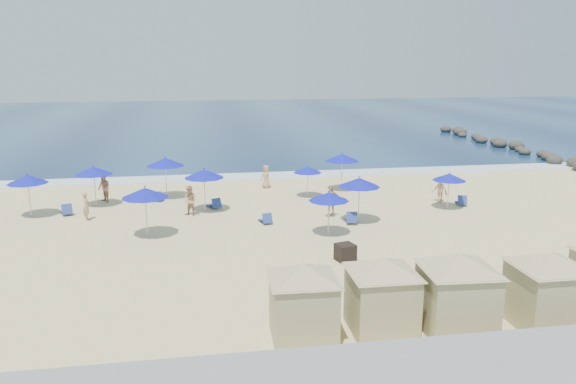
# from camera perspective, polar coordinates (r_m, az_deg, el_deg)

# --- Properties ---
(ground) EXTENTS (160.00, 160.00, 0.00)m
(ground) POSITION_cam_1_polar(r_m,az_deg,el_deg) (27.18, 3.51, -4.94)
(ground) COLOR beige
(ground) RESTS_ON ground
(ocean) EXTENTS (160.00, 80.00, 0.06)m
(ocean) POSITION_cam_1_polar(r_m,az_deg,el_deg) (80.79, -5.29, 7.27)
(ocean) COLOR #0E254D
(ocean) RESTS_ON ground
(surf_line) EXTENTS (160.00, 2.50, 0.08)m
(surf_line) POSITION_cam_1_polar(r_m,az_deg,el_deg) (41.92, -1.22, 1.68)
(surf_line) COLOR white
(surf_line) RESTS_ON ground
(seawall) EXTENTS (160.00, 6.10, 1.22)m
(seawall) POSITION_cam_1_polar(r_m,az_deg,el_deg) (15.23, 15.56, -18.32)
(seawall) COLOR gray
(seawall) RESTS_ON ground
(rock_jetty) EXTENTS (2.56, 26.66, 0.96)m
(rock_jetty) POSITION_cam_1_polar(r_m,az_deg,el_deg) (58.85, 21.23, 4.48)
(rock_jetty) COLOR #2A2623
(rock_jetty) RESTS_ON ground
(trash_bin) EXTENTS (0.92, 0.92, 0.75)m
(trash_bin) POSITION_cam_1_polar(r_m,az_deg,el_deg) (24.52, 5.83, -6.13)
(trash_bin) COLOR black
(trash_bin) RESTS_ON ground
(cabana_0) EXTENTS (4.28, 4.28, 2.69)m
(cabana_0) POSITION_cam_1_polar(r_m,az_deg,el_deg) (17.58, 1.56, -10.06)
(cabana_0) COLOR tan
(cabana_0) RESTS_ON ground
(cabana_1) EXTENTS (4.32, 4.32, 2.71)m
(cabana_1) POSITION_cam_1_polar(r_m,az_deg,el_deg) (18.25, 9.55, -9.30)
(cabana_1) COLOR tan
(cabana_1) RESTS_ON ground
(cabana_2) EXTENTS (4.58, 4.58, 2.88)m
(cabana_2) POSITION_cam_1_polar(r_m,az_deg,el_deg) (18.71, 16.86, -8.81)
(cabana_2) COLOR tan
(cabana_2) RESTS_ON ground
(cabana_3) EXTENTS (4.46, 4.46, 2.80)m
(cabana_3) POSITION_cam_1_polar(r_m,az_deg,el_deg) (20.10, 24.94, -8.09)
(cabana_3) COLOR tan
(cabana_3) RESTS_ON ground
(umbrella_0) EXTENTS (2.17, 2.17, 2.47)m
(umbrella_0) POSITION_cam_1_polar(r_m,az_deg,el_deg) (33.72, -24.96, 1.19)
(umbrella_0) COLOR #A5A8AD
(umbrella_0) RESTS_ON ground
(umbrella_1) EXTENTS (2.19, 2.19, 2.50)m
(umbrella_1) POSITION_cam_1_polar(r_m,az_deg,el_deg) (34.74, -19.15, 2.07)
(umbrella_1) COLOR #A5A8AD
(umbrella_1) RESTS_ON ground
(umbrella_2) EXTENTS (2.28, 2.28, 2.60)m
(umbrella_2) POSITION_cam_1_polar(r_m,az_deg,el_deg) (27.86, -14.32, -0.07)
(umbrella_2) COLOR #A5A8AD
(umbrella_2) RESTS_ON ground
(umbrella_3) EXTENTS (2.34, 2.34, 2.67)m
(umbrella_3) POSITION_cam_1_polar(r_m,az_deg,el_deg) (35.59, -12.37, 3.00)
(umbrella_3) COLOR #A5A8AD
(umbrella_3) RESTS_ON ground
(umbrella_4) EXTENTS (2.26, 2.26, 2.57)m
(umbrella_4) POSITION_cam_1_polar(r_m,az_deg,el_deg) (31.97, -8.52, 1.85)
(umbrella_4) COLOR #A5A8AD
(umbrella_4) RESTS_ON ground
(umbrella_5) EXTENTS (2.01, 2.01, 2.29)m
(umbrella_5) POSITION_cam_1_polar(r_m,az_deg,el_deg) (27.44, 4.17, -0.47)
(umbrella_5) COLOR #A5A8AD
(umbrella_5) RESTS_ON ground
(umbrella_6) EXTENTS (1.80, 1.80, 2.05)m
(umbrella_6) POSITION_cam_1_polar(r_m,az_deg,el_deg) (35.15, 2.00, 2.29)
(umbrella_6) COLOR #A5A8AD
(umbrella_6) RESTS_ON ground
(umbrella_7) EXTENTS (2.24, 2.24, 2.55)m
(umbrella_7) POSITION_cam_1_polar(r_m,az_deg,el_deg) (29.71, 7.26, 0.98)
(umbrella_7) COLOR #A5A8AD
(umbrella_7) RESTS_ON ground
(umbrella_8) EXTENTS (2.27, 2.27, 2.58)m
(umbrella_8) POSITION_cam_1_polar(r_m,az_deg,el_deg) (37.02, 5.50, 3.52)
(umbrella_8) COLOR #A5A8AD
(umbrella_8) RESTS_ON ground
(umbrella_9) EXTENTS (1.93, 1.93, 2.20)m
(umbrella_9) POSITION_cam_1_polar(r_m,az_deg,el_deg) (33.60, 16.07, 1.47)
(umbrella_9) COLOR #A5A8AD
(umbrella_9) RESTS_ON ground
(beach_chair_0) EXTENTS (0.94, 1.37, 0.69)m
(beach_chair_0) POSITION_cam_1_polar(r_m,az_deg,el_deg) (33.86, -21.59, -1.76)
(beach_chair_0) COLOR navy
(beach_chair_0) RESTS_ON ground
(beach_chair_1) EXTENTS (0.79, 1.28, 0.65)m
(beach_chair_1) POSITION_cam_1_polar(r_m,az_deg,el_deg) (35.49, -12.97, -0.51)
(beach_chair_1) COLOR navy
(beach_chair_1) RESTS_ON ground
(beach_chair_2) EXTENTS (0.94, 1.33, 0.67)m
(beach_chair_2) POSITION_cam_1_polar(r_m,az_deg,el_deg) (33.11, -7.48, -1.26)
(beach_chair_2) COLOR navy
(beach_chair_2) RESTS_ON ground
(beach_chair_3) EXTENTS (0.69, 1.21, 0.63)m
(beach_chair_3) POSITION_cam_1_polar(r_m,az_deg,el_deg) (29.88, -2.27, -2.79)
(beach_chair_3) COLOR navy
(beach_chair_3) RESTS_ON ground
(beach_chair_4) EXTENTS (0.82, 1.37, 0.70)m
(beach_chair_4) POSITION_cam_1_polar(r_m,az_deg,el_deg) (30.08, 6.46, -2.71)
(beach_chair_4) COLOR navy
(beach_chair_4) RESTS_ON ground
(beach_chair_5) EXTENTS (0.86, 1.31, 0.66)m
(beach_chair_5) POSITION_cam_1_polar(r_m,az_deg,el_deg) (35.13, 17.19, -0.91)
(beach_chair_5) COLOR navy
(beach_chair_5) RESTS_ON ground
(beachgoer_0) EXTENTS (0.41, 0.60, 1.58)m
(beachgoer_0) POSITION_cam_1_polar(r_m,az_deg,el_deg) (32.16, -19.80, -1.36)
(beachgoer_0) COLOR tan
(beachgoer_0) RESTS_ON ground
(beachgoer_1) EXTENTS (1.04, 1.01, 1.70)m
(beachgoer_1) POSITION_cam_1_polar(r_m,az_deg,el_deg) (31.58, -9.92, -0.91)
(beachgoer_1) COLOR tan
(beachgoer_1) RESTS_ON ground
(beachgoer_2) EXTENTS (1.11, 0.59, 1.81)m
(beachgoer_2) POSITION_cam_1_polar(r_m,az_deg,el_deg) (30.98, 4.41, -0.92)
(beachgoer_2) COLOR tan
(beachgoer_2) RESTS_ON ground
(beachgoer_3) EXTENTS (1.08, 1.22, 1.63)m
(beachgoer_3) POSITION_cam_1_polar(r_m,az_deg,el_deg) (35.23, 15.17, 0.25)
(beachgoer_3) COLOR tan
(beachgoer_3) RESTS_ON ground
(beachgoer_4) EXTENTS (0.87, 0.90, 1.56)m
(beachgoer_4) POSITION_cam_1_polar(r_m,az_deg,el_deg) (37.94, -2.27, 1.57)
(beachgoer_4) COLOR tan
(beachgoer_4) RESTS_ON ground
(beachgoer_5) EXTENTS (1.02, 1.07, 1.74)m
(beachgoer_5) POSITION_cam_1_polar(r_m,az_deg,el_deg) (35.92, -18.20, 0.38)
(beachgoer_5) COLOR tan
(beachgoer_5) RESTS_ON ground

